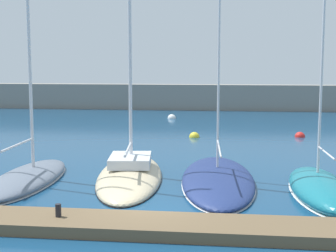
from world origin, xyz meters
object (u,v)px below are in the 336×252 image
sailboat_teal_fifth (320,188)px  mooring_buoy_red (300,137)px  sailboat_sand_third (130,173)px  sailboat_navy_fourth (218,178)px  dock_bollard (58,210)px  mooring_buoy_white (172,118)px  sailboat_slate_second (28,175)px  mooring_buoy_yellow (194,137)px

sailboat_teal_fifth → mooring_buoy_red: size_ratio=17.62×
sailboat_sand_third → sailboat_navy_fourth: 4.25m
sailboat_sand_third → dock_bollard: size_ratio=43.05×
mooring_buoy_red → dock_bollard: bearing=-116.8°
mooring_buoy_red → mooring_buoy_white: mooring_buoy_white is taller
dock_bollard → sailboat_teal_fifth: bearing=29.3°
mooring_buoy_red → sailboat_slate_second: bearing=-132.8°
mooring_buoy_red → sailboat_sand_third: bearing=-124.6°
sailboat_slate_second → dock_bollard: (3.63, -6.14, 0.30)m
sailboat_slate_second → mooring_buoy_red: (14.79, 15.94, -0.31)m
sailboat_sand_third → sailboat_teal_fifth: (8.59, -1.98, 0.04)m
dock_bollard → sailboat_slate_second: bearing=120.6°
sailboat_navy_fourth → mooring_buoy_white: bearing=8.2°
sailboat_slate_second → mooring_buoy_yellow: size_ratio=21.00×
sailboat_slate_second → mooring_buoy_white: 27.33m
sailboat_navy_fourth → sailboat_teal_fifth: size_ratio=1.50×
sailboat_navy_fourth → mooring_buoy_white: size_ratio=24.08×
sailboat_teal_fifth → mooring_buoy_white: 29.34m
mooring_buoy_yellow → dock_bollard: dock_bollard is taller
mooring_buoy_red → mooring_buoy_yellow: 7.97m
sailboat_navy_fourth → sailboat_teal_fifth: 4.67m
sailboat_navy_fourth → sailboat_teal_fifth: bearing=-113.9°
sailboat_sand_third → mooring_buoy_red: 17.86m
sailboat_teal_fifth → mooring_buoy_red: (1.55, 16.69, -0.29)m
mooring_buoy_white → dock_bollard: size_ratio=1.92×
sailboat_slate_second → sailboat_sand_third: (4.65, 1.24, -0.06)m
sailboat_sand_third → mooring_buoy_yellow: 13.81m
sailboat_navy_fourth → mooring_buoy_yellow: size_ratio=26.05×
sailboat_teal_fifth → dock_bollard: 11.03m
mooring_buoy_red → dock_bollard: 24.75m
mooring_buoy_white → mooring_buoy_yellow: bearing=-76.0°
sailboat_sand_third → mooring_buoy_yellow: sailboat_sand_third is taller
sailboat_teal_fifth → mooring_buoy_yellow: bearing=20.5°
mooring_buoy_white → dock_bollard: (-0.21, -33.19, 0.62)m
sailboat_slate_second → mooring_buoy_yellow: (6.89, 14.87, -0.31)m
sailboat_slate_second → sailboat_sand_third: 4.82m
sailboat_teal_fifth → mooring_buoy_red: 16.76m
sailboat_slate_second → sailboat_sand_third: size_ratio=0.87×
mooring_buoy_white → dock_bollard: dock_bollard is taller
sailboat_slate_second → sailboat_navy_fourth: (8.89, 0.94, -0.12)m
mooring_buoy_yellow → dock_bollard: (-3.26, -21.01, 0.62)m
sailboat_teal_fifth → mooring_buoy_yellow: sailboat_teal_fifth is taller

